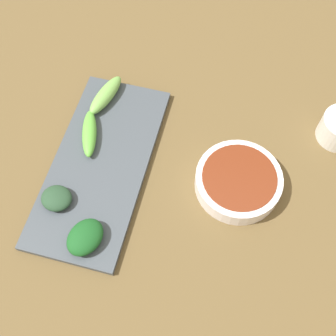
{
  "coord_description": "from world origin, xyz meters",
  "views": [
    {
      "loc": [
        -0.1,
        0.31,
        0.69
      ],
      "look_at": [
        -0.02,
        -0.02,
        0.05
      ],
      "focal_mm": 45.88,
      "sensor_mm": 36.0,
      "label": 1
    }
  ],
  "objects": [
    {
      "name": "broccoli_leafy_0",
      "position": [
        0.08,
        0.13,
        0.05
      ],
      "size": [
        0.07,
        0.08,
        0.03
      ],
      "primitive_type": "ellipsoid",
      "rotation": [
        0.0,
        0.0,
        -0.34
      ],
      "color": "#195320",
      "rests_on": "serving_plate"
    },
    {
      "name": "tabletop",
      "position": [
        0.0,
        0.0,
        0.01
      ],
      "size": [
        2.1,
        2.1,
        0.02
      ],
      "primitive_type": "cube",
      "color": "brown",
      "rests_on": "ground"
    },
    {
      "name": "serving_plate",
      "position": [
        0.1,
        -0.01,
        0.03
      ],
      "size": [
        0.16,
        0.36,
        0.01
      ],
      "primitive_type": "cube",
      "color": "#424A52",
      "rests_on": "tabletop"
    },
    {
      "name": "broccoli_stalk_1",
      "position": [
        0.14,
        -0.05,
        0.04
      ],
      "size": [
        0.05,
        0.1,
        0.02
      ],
      "primitive_type": "ellipsoid",
      "rotation": [
        0.0,
        0.0,
        0.31
      ],
      "color": "#5DB13D",
      "rests_on": "serving_plate"
    },
    {
      "name": "broccoli_stalk_2",
      "position": [
        0.14,
        -0.14,
        0.04
      ],
      "size": [
        0.05,
        0.1,
        0.02
      ],
      "primitive_type": "ellipsoid",
      "rotation": [
        0.0,
        0.0,
        -0.25
      ],
      "color": "#74B050",
      "rests_on": "serving_plate"
    },
    {
      "name": "sauce_bowl",
      "position": [
        -0.14,
        -0.03,
        0.04
      ],
      "size": [
        0.15,
        0.15,
        0.03
      ],
      "color": "white",
      "rests_on": "tabletop"
    },
    {
      "name": "broccoli_leafy_3",
      "position": [
        0.15,
        0.08,
        0.04
      ],
      "size": [
        0.05,
        0.05,
        0.02
      ],
      "primitive_type": "ellipsoid",
      "rotation": [
        0.0,
        0.0,
        -0.03
      ],
      "color": "#26462D",
      "rests_on": "serving_plate"
    }
  ]
}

